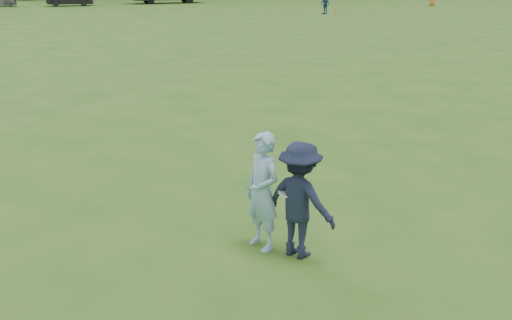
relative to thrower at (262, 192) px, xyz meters
The scene contains 6 objects.
ground 1.21m from the thrower, 148.44° to the left, with size 200.00×200.00×0.00m, color #275818.
thrower is the anchor object (origin of this frame).
defender 0.58m from the thrower, 45.40° to the right, with size 1.10×0.63×1.70m, color #171E34.
player_far_b 45.68m from the thrower, 61.75° to the left, with size 0.94×0.39×1.60m, color navy.
field_cone 48.39m from the thrower, 60.67° to the left, with size 0.28×0.28×0.30m, color red.
disc_in_play 0.41m from the thrower, 51.20° to the right, with size 0.31×0.31×0.09m.
Camera 1 is at (-2.26, -7.96, 3.99)m, focal length 42.00 mm.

